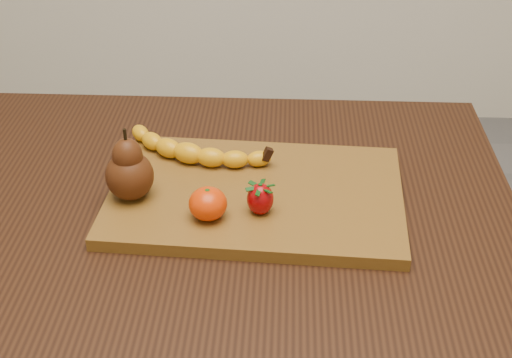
{
  "coord_description": "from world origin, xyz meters",
  "views": [
    {
      "loc": [
        0.14,
        -0.92,
        1.39
      ],
      "look_at": [
        0.09,
        -0.01,
        0.8
      ],
      "focal_mm": 50.0,
      "sensor_mm": 36.0,
      "label": 1
    }
  ],
  "objects_px": {
    "cutting_board": "(256,195)",
    "table": "(200,245)",
    "pear": "(128,164)",
    "mandarin": "(208,204)"
  },
  "relations": [
    {
      "from": "pear",
      "to": "table",
      "type": "bearing_deg",
      "value": 18.85
    },
    {
      "from": "pear",
      "to": "mandarin",
      "type": "relative_size",
      "value": 2.02
    },
    {
      "from": "table",
      "to": "mandarin",
      "type": "height_order",
      "value": "mandarin"
    },
    {
      "from": "table",
      "to": "cutting_board",
      "type": "distance_m",
      "value": 0.14
    },
    {
      "from": "pear",
      "to": "mandarin",
      "type": "height_order",
      "value": "pear"
    },
    {
      "from": "cutting_board",
      "to": "pear",
      "type": "bearing_deg",
      "value": -169.48
    },
    {
      "from": "table",
      "to": "pear",
      "type": "height_order",
      "value": "pear"
    },
    {
      "from": "table",
      "to": "cutting_board",
      "type": "bearing_deg",
      "value": -4.61
    },
    {
      "from": "table",
      "to": "mandarin",
      "type": "xyz_separation_m",
      "value": [
        0.03,
        -0.08,
        0.14
      ]
    },
    {
      "from": "cutting_board",
      "to": "table",
      "type": "bearing_deg",
      "value": 178.37
    }
  ]
}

